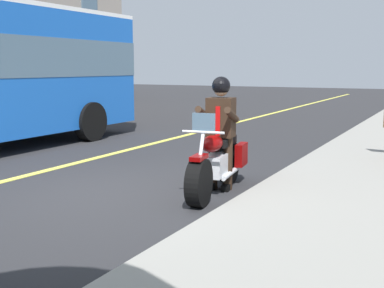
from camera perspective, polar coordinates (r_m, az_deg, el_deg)
ground_plane at (r=7.55m, az=-9.64°, el=-5.62°), size 80.00×80.00×0.00m
lane_center_stripe at (r=8.89m, az=-19.96°, el=-3.81°), size 60.00×0.16×0.01m
motorcycle_main at (r=7.43m, az=2.91°, el=-2.18°), size 2.22×0.80×1.26m
rider_main at (r=7.52m, az=3.33°, el=2.46°), size 0.68×0.62×1.74m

